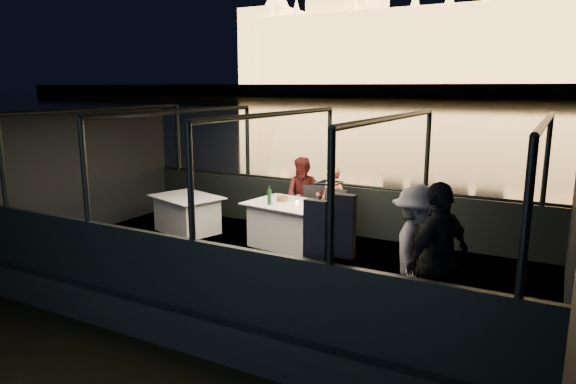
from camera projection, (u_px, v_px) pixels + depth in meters
The scene contains 29 objects.
river_water at pixel (541, 108), 76.99m from camera, with size 500.00×500.00×0.00m, color black.
boat_hull at pixel (276, 292), 8.16m from camera, with size 8.60×4.40×1.00m, color black.
boat_deck at pixel (276, 263), 8.06m from camera, with size 8.00×4.00×0.04m, color black.
gunwale_port at pixel (328, 208), 9.69m from camera, with size 8.00×0.08×0.90m, color black.
gunwale_starboard at pixel (194, 275), 6.25m from camera, with size 8.00×0.08×0.90m, color black.
cabin_glass_port at pixel (329, 148), 9.46m from camera, with size 8.00×0.02×1.40m, color #99B2B2, non-canonical shape.
cabin_glass_starboard at pixel (190, 182), 6.01m from camera, with size 8.00×0.02×1.40m, color #99B2B2, non-canonical shape.
cabin_roof_glass at pixel (275, 114), 7.59m from camera, with size 8.00×4.00×0.02m, color #99B2B2, non-canonical shape.
end_wall_fore at pixel (92, 170), 9.70m from camera, with size 0.02×4.00×2.30m, color black, non-canonical shape.
end_wall_aft at pixel (574, 223), 5.95m from camera, with size 0.02×4.00×2.30m, color black, non-canonical shape.
canopy_ribs at pixel (275, 190), 7.83m from camera, with size 8.00×4.00×2.30m, color black, non-canonical shape.
embankment at pixel (560, 93), 188.64m from camera, with size 400.00×140.00×6.00m, color #423D33.
dining_table_central at pixel (291, 225), 8.76m from camera, with size 1.45×1.05×0.77m, color silver.
dining_table_aft at pixel (187, 212), 9.66m from camera, with size 1.30×0.94×0.69m, color white.
chair_port_left at pixel (310, 214), 9.24m from camera, with size 0.44×0.44×0.94m, color black.
chair_port_right at pixel (331, 219), 8.88m from camera, with size 0.44×0.44×0.94m, color black.
coat_stand at pixel (327, 250), 5.75m from camera, with size 0.48×0.38×1.72m, color black, non-canonical shape.
person_woman_coral at pixel (333, 199), 9.10m from camera, with size 0.48×0.32×1.32m, color #D86D4E.
person_man_maroon at pixel (304, 195), 9.39m from camera, with size 0.70×0.54×1.45m, color #411212.
passenger_stripe at pixel (416, 248), 5.98m from camera, with size 1.04×0.59×1.61m, color silver.
passenger_dark at pixel (438, 260), 5.57m from camera, with size 1.02×0.43×1.73m, color black.
wine_bottle at pixel (269, 196), 8.55m from camera, with size 0.07×0.07×0.32m, color #163D1B.
bread_basket at pixel (282, 199), 8.84m from camera, with size 0.19×0.19×0.08m, color brown.
amber_candle at pixel (297, 204), 8.48m from camera, with size 0.06×0.06×0.09m, color #FF8E3F.
plate_near at pixel (312, 210), 8.18m from camera, with size 0.22×0.22×0.01m, color silver.
plate_far at pixel (283, 200), 8.91m from camera, with size 0.25×0.25×0.02m, color white.
wine_glass_white at pixel (269, 198), 8.63m from camera, with size 0.06×0.06×0.17m, color white, non-canonical shape.
wine_glass_red at pixel (318, 199), 8.58m from camera, with size 0.06×0.06×0.19m, color silver, non-canonical shape.
wine_glass_empty at pixel (298, 202), 8.35m from camera, with size 0.07×0.07×0.21m, color white, non-canonical shape.
Camera 1 is at (3.83, -6.65, 3.20)m, focal length 32.00 mm.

